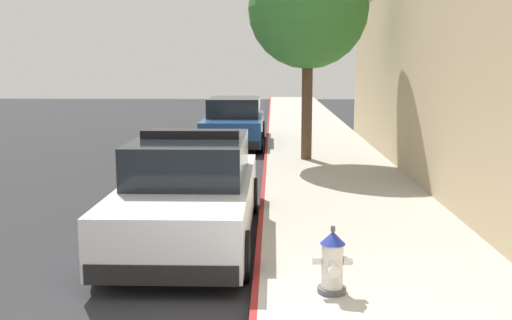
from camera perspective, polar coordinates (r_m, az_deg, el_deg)
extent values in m
cube|color=#2B2B2D|center=(15.74, -15.17, -1.16)|extent=(33.63, 60.00, 0.20)
cube|color=#ADA89E|center=(15.11, 7.14, -0.63)|extent=(3.20, 60.00, 0.16)
cube|color=maroon|center=(15.04, 0.90, -0.61)|extent=(0.08, 60.00, 0.16)
cube|color=black|center=(13.21, 15.35, 9.15)|extent=(0.06, 1.30, 1.10)
cube|color=black|center=(18.35, 11.48, 9.25)|extent=(0.06, 1.30, 1.10)
cube|color=white|center=(9.03, -6.37, -4.15)|extent=(1.84, 4.80, 0.76)
cube|color=black|center=(9.04, -6.32, 0.27)|extent=(1.64, 2.50, 0.60)
cube|color=black|center=(6.89, -9.07, -10.78)|extent=(1.76, 0.16, 0.24)
cube|color=black|center=(11.35, -4.71, -2.68)|extent=(1.76, 0.16, 0.24)
cylinder|color=black|center=(10.86, -9.61, -3.33)|extent=(0.22, 0.64, 0.64)
cylinder|color=black|center=(10.66, -0.49, -3.43)|extent=(0.22, 0.64, 0.64)
cylinder|color=black|center=(7.68, -14.57, -8.85)|extent=(0.22, 0.64, 0.64)
cylinder|color=black|center=(7.39, -1.48, -9.26)|extent=(0.22, 0.64, 0.64)
cube|color=black|center=(8.94, -6.40, 2.50)|extent=(1.48, 0.20, 0.12)
cube|color=red|center=(9.00, -8.61, 2.49)|extent=(0.44, 0.18, 0.11)
cube|color=#1E33E0|center=(8.90, -4.17, 2.50)|extent=(0.44, 0.18, 0.11)
cube|color=navy|center=(19.47, -2.10, 3.14)|extent=(1.84, 4.80, 0.76)
cube|color=black|center=(19.56, -2.08, 5.17)|extent=(1.64, 2.50, 0.60)
cube|color=black|center=(17.19, -2.60, 1.44)|extent=(1.76, 0.16, 0.24)
cube|color=black|center=(21.82, -1.70, 3.13)|extent=(1.76, 0.16, 0.24)
cylinder|color=black|center=(21.25, -4.11, 2.94)|extent=(0.22, 0.64, 0.64)
cylinder|color=black|center=(21.15, 0.53, 2.93)|extent=(0.22, 0.64, 0.64)
cylinder|color=black|center=(17.90, -5.20, 1.73)|extent=(0.22, 0.64, 0.64)
cylinder|color=black|center=(17.78, 0.32, 1.71)|extent=(0.22, 0.64, 0.64)
cylinder|color=#4C4C51|center=(6.75, 7.33, -12.33)|extent=(0.32, 0.32, 0.06)
cylinder|color=silver|center=(6.65, 7.38, -10.09)|extent=(0.24, 0.24, 0.50)
cone|color=navy|center=(6.55, 7.44, -7.45)|extent=(0.28, 0.28, 0.14)
cylinder|color=#4C4C51|center=(6.53, 7.46, -6.61)|extent=(0.05, 0.05, 0.06)
cylinder|color=silver|center=(6.62, 5.91, -9.62)|extent=(0.10, 0.10, 0.10)
cylinder|color=silver|center=(6.65, 8.87, -9.58)|extent=(0.10, 0.10, 0.10)
cylinder|color=silver|center=(6.48, 7.54, -10.53)|extent=(0.13, 0.12, 0.13)
cylinder|color=brown|center=(15.57, 4.95, 5.25)|extent=(0.28, 0.28, 2.83)
sphere|color=#387A33|center=(15.60, 5.08, 14.44)|extent=(3.09, 3.09, 3.09)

